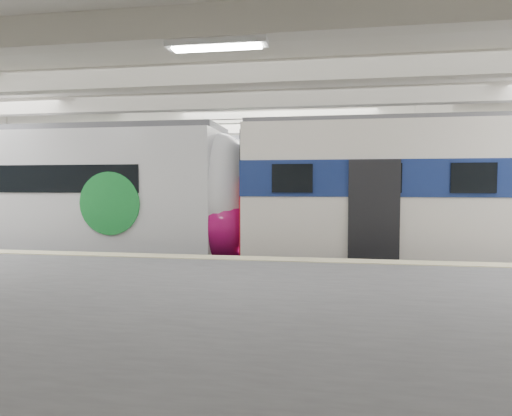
# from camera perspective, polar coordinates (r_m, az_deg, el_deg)

# --- Properties ---
(station_hall) EXTENTS (36.00, 24.00, 5.75)m
(station_hall) POSITION_cam_1_polar(r_m,az_deg,el_deg) (10.99, 0.25, 5.68)
(station_hall) COLOR black
(station_hall) RESTS_ON ground
(modern_emu) EXTENTS (14.14, 2.92, 4.54)m
(modern_emu) POSITION_cam_1_polar(r_m,az_deg,el_deg) (15.04, -24.23, 0.88)
(modern_emu) COLOR silver
(modern_emu) RESTS_ON ground
(older_rer) EXTENTS (13.90, 3.07, 4.56)m
(older_rer) POSITION_cam_1_polar(r_m,az_deg,el_deg) (13.45, 29.25, 1.19)
(older_rer) COLOR silver
(older_rer) RESTS_ON ground
(far_train) EXTENTS (15.03, 3.56, 4.73)m
(far_train) POSITION_cam_1_polar(r_m,az_deg,el_deg) (18.95, -8.38, 2.17)
(far_train) COLOR silver
(far_train) RESTS_ON ground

